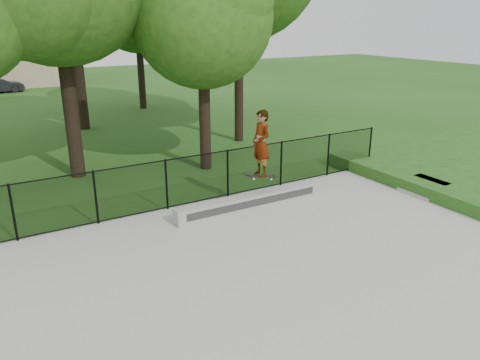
{
  "coord_description": "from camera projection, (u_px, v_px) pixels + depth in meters",
  "views": [
    {
      "loc": [
        -4.59,
        -5.95,
        5.29
      ],
      "look_at": [
        1.43,
        4.2,
        1.2
      ],
      "focal_mm": 35.0,
      "sensor_mm": 36.0,
      "label": 1
    }
  ],
  "objects": [
    {
      "name": "chainlink_fence",
      "position": [
        166.0,
        184.0,
        13.31
      ],
      "size": [
        16.06,
        0.06,
        1.5
      ],
      "color": "black",
      "rests_on": "concrete_slab"
    },
    {
      "name": "skater_airborne",
      "position": [
        261.0,
        144.0,
        13.07
      ],
      "size": [
        0.83,
        0.69,
        2.06
      ],
      "color": "black",
      "rests_on": "ground"
    },
    {
      "name": "ground",
      "position": [
        289.0,
        316.0,
        8.78
      ],
      "size": [
        100.0,
        100.0,
        0.0
      ],
      "primitive_type": "plane",
      "color": "#254B15",
      "rests_on": "ground"
    },
    {
      "name": "grind_ledge",
      "position": [
        251.0,
        201.0,
        13.52
      ],
      "size": [
        4.71,
        0.4,
        0.43
      ],
      "primitive_type": "cube",
      "color": "#9E9E99",
      "rests_on": "concrete_slab"
    },
    {
      "name": "concrete_slab",
      "position": [
        289.0,
        314.0,
        8.77
      ],
      "size": [
        14.0,
        12.0,
        0.06
      ],
      "primitive_type": "cube",
      "color": "#A8A8A3",
      "rests_on": "ground"
    },
    {
      "name": "concrete_steps",
      "position": [
        426.0,
        189.0,
        14.82
      ],
      "size": [
        1.07,
        1.2,
        0.45
      ],
      "color": "#A8A8A3",
      "rests_on": "ground"
    }
  ]
}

